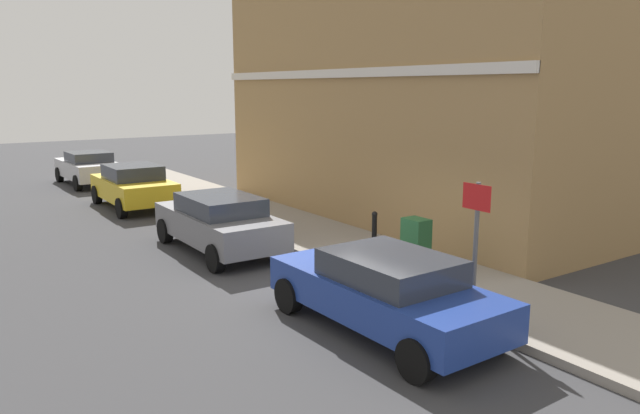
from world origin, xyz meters
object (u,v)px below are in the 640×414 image
object	(u,v)px
car_grey	(219,222)
utility_cabinet	(416,247)
car_blue	(385,290)
bollard_near_cabinet	(374,232)
car_yellow	(133,186)
car_silver	(88,167)
street_sign	(476,228)

from	to	relation	value
car_grey	utility_cabinet	bearing A→B (deg)	-149.66
car_blue	bollard_near_cabinet	size ratio (longest dim) A/B	4.23
car_yellow	car_silver	world-z (taller)	car_yellow
car_grey	car_yellow	world-z (taller)	car_yellow
car_grey	street_sign	size ratio (longest dim) A/B	1.84
car_yellow	car_silver	xyz separation A→B (m)	(-0.01, 6.04, -0.03)
utility_cabinet	street_sign	world-z (taller)	street_sign
car_blue	bollard_near_cabinet	distance (m)	4.19
car_yellow	car_silver	size ratio (longest dim) A/B	0.98
car_grey	car_silver	bearing A→B (deg)	0.17
car_blue	car_grey	world-z (taller)	car_grey
car_yellow	car_silver	distance (m)	6.04
utility_cabinet	car_blue	bearing A→B (deg)	-142.36
car_grey	street_sign	bearing A→B (deg)	-166.03
car_yellow	street_sign	xyz separation A→B (m)	(1.68, -13.43, 0.90)
car_blue	utility_cabinet	world-z (taller)	car_blue
utility_cabinet	bollard_near_cabinet	bearing A→B (deg)	86.20
car_grey	bollard_near_cabinet	xyz separation A→B (m)	(2.62, -2.81, -0.05)
car_blue	bollard_near_cabinet	bearing A→B (deg)	-38.07
car_blue	car_silver	size ratio (longest dim) A/B	1.07
utility_cabinet	car_grey	bearing A→B (deg)	120.32
car_yellow	utility_cabinet	world-z (taller)	car_yellow
car_silver	bollard_near_cabinet	size ratio (longest dim) A/B	3.94
car_yellow	bollard_near_cabinet	size ratio (longest dim) A/B	3.86
car_yellow	utility_cabinet	xyz separation A→B (m)	(2.54, -11.07, -0.08)
car_grey	utility_cabinet	distance (m)	5.00
car_grey	bollard_near_cabinet	world-z (taller)	car_grey
bollard_near_cabinet	car_silver	bearing A→B (deg)	99.67
bollard_near_cabinet	car_blue	bearing A→B (deg)	-126.69
car_grey	utility_cabinet	size ratio (longest dim) A/B	3.69
car_blue	street_sign	size ratio (longest dim) A/B	1.91
car_yellow	car_blue	bearing A→B (deg)	-179.43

